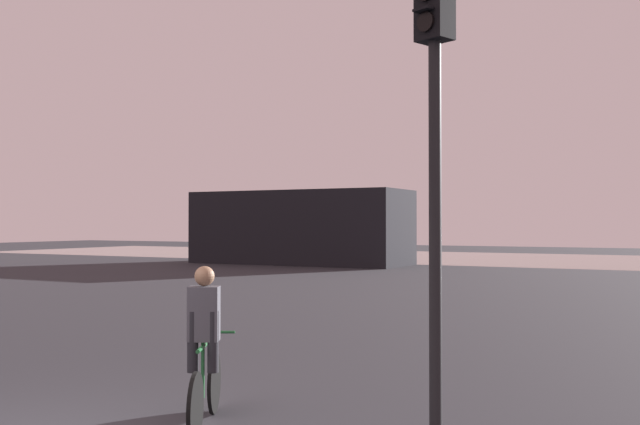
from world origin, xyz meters
TOP-DOWN VIEW (x-y plane):
  - water_strip at (0.00, 37.59)m, footprint 80.00×16.00m
  - distant_building at (-12.46, 27.59)m, footprint 11.03×4.00m
  - traffic_light_near_right at (3.02, 2.52)m, footprint 0.38×0.40m
  - cyclist at (0.87, 1.82)m, footprint 0.83×1.55m

SIDE VIEW (x-z plane):
  - water_strip at x=0.00m, z-range 0.00..0.01m
  - cyclist at x=0.87m, z-range 0.01..1.63m
  - distant_building at x=-12.46m, z-range 0.00..3.67m
  - traffic_light_near_right at x=3.02m, z-range 0.90..5.58m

